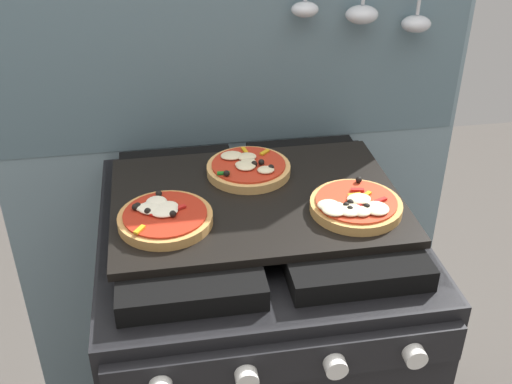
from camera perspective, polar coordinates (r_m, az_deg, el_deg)
The scene contains 6 objects.
kitchen_backsplash at distance 1.54m, azimuth -1.97°, elevation 2.03°, with size 1.10×0.09×1.55m.
stove at distance 1.48m, azimuth 0.01°, elevation -15.89°, with size 0.60×0.64×0.90m.
baking_tray at distance 1.19m, azimuth 0.00°, elevation -0.74°, with size 0.54×0.38×0.02m, color black.
pizza_left at distance 1.12m, azimuth -8.32°, elevation -2.25°, with size 0.17×0.17×0.03m.
pizza_right at distance 1.15m, azimuth 8.99°, elevation -1.23°, with size 0.17×0.17×0.03m.
pizza_center at distance 1.25m, azimuth -0.83°, elevation 2.19°, with size 0.17×0.17×0.03m.
Camera 1 is at (-0.17, -0.99, 1.54)m, focal length 44.14 mm.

